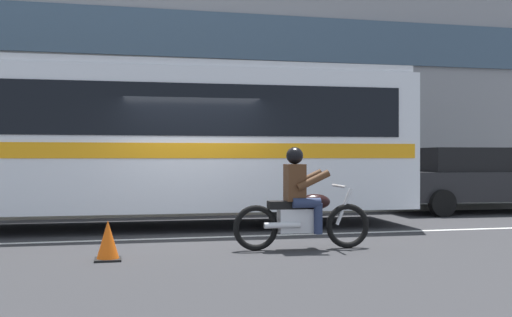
{
  "coord_description": "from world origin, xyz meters",
  "views": [
    {
      "loc": [
        -1.35,
        -11.05,
        1.42
      ],
      "look_at": [
        1.01,
        -0.87,
        1.39
      ],
      "focal_mm": 42.19,
      "sensor_mm": 36.0,
      "label": 1
    }
  ],
  "objects_px": {
    "traffic_cone": "(108,242)",
    "motorcycle_with_rider": "(301,207)",
    "transit_bus": "(124,133)",
    "parked_sedan_curbside": "(470,179)",
    "fire_hydrant": "(118,194)"
  },
  "relations": [
    {
      "from": "motorcycle_with_rider",
      "to": "fire_hydrant",
      "type": "height_order",
      "value": "motorcycle_with_rider"
    },
    {
      "from": "transit_bus",
      "to": "fire_hydrant",
      "type": "height_order",
      "value": "transit_bus"
    },
    {
      "from": "parked_sedan_curbside",
      "to": "traffic_cone",
      "type": "relative_size",
      "value": 7.89
    },
    {
      "from": "transit_bus",
      "to": "traffic_cone",
      "type": "xyz_separation_m",
      "value": [
        -0.25,
        -3.8,
        -1.63
      ]
    },
    {
      "from": "parked_sedan_curbside",
      "to": "traffic_cone",
      "type": "bearing_deg",
      "value": -149.66
    },
    {
      "from": "transit_bus",
      "to": "fire_hydrant",
      "type": "distance_m",
      "value": 3.03
    },
    {
      "from": "fire_hydrant",
      "to": "traffic_cone",
      "type": "relative_size",
      "value": 1.36
    },
    {
      "from": "transit_bus",
      "to": "fire_hydrant",
      "type": "xyz_separation_m",
      "value": [
        -0.11,
        2.7,
        -1.36
      ]
    },
    {
      "from": "transit_bus",
      "to": "parked_sedan_curbside",
      "type": "distance_m",
      "value": 8.78
    },
    {
      "from": "motorcycle_with_rider",
      "to": "traffic_cone",
      "type": "bearing_deg",
      "value": -173.32
    },
    {
      "from": "parked_sedan_curbside",
      "to": "traffic_cone",
      "type": "distance_m",
      "value": 10.28
    },
    {
      "from": "transit_bus",
      "to": "motorcycle_with_rider",
      "type": "xyz_separation_m",
      "value": [
        2.62,
        -3.46,
        -1.23
      ]
    },
    {
      "from": "traffic_cone",
      "to": "motorcycle_with_rider",
      "type": "bearing_deg",
      "value": 6.68
    },
    {
      "from": "transit_bus",
      "to": "traffic_cone",
      "type": "relative_size",
      "value": 20.98
    },
    {
      "from": "motorcycle_with_rider",
      "to": "parked_sedan_curbside",
      "type": "bearing_deg",
      "value": 39.0
    }
  ]
}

